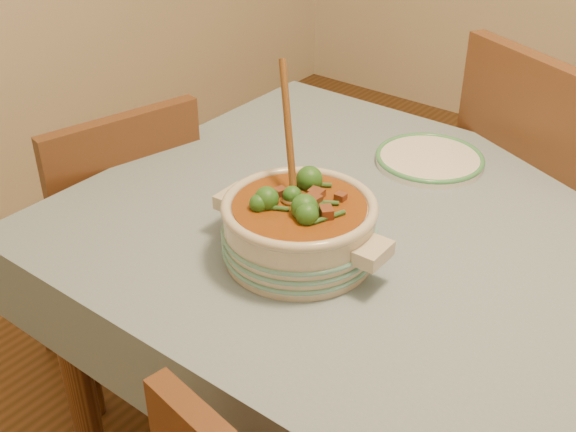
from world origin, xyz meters
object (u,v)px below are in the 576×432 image
object	(u,v)px
dining_table	(463,299)
chair_far	(548,210)
chair_left	(118,232)
stew_casserole	(299,223)
white_plate	(430,159)

from	to	relation	value
dining_table	chair_far	world-z (taller)	chair_far
dining_table	chair_left	distance (m)	0.97
dining_table	chair_far	size ratio (longest dim) A/B	1.67
dining_table	stew_casserole	xyz separation A→B (m)	(-0.27, -0.19, 0.17)
white_plate	chair_left	xyz separation A→B (m)	(-0.69, -0.41, -0.28)
white_plate	chair_left	bearing A→B (deg)	-149.32
dining_table	white_plate	world-z (taller)	white_plate
stew_casserole	chair_left	world-z (taller)	stew_casserole
white_plate	chair_far	size ratio (longest dim) A/B	0.26
stew_casserole	chair_far	distance (m)	0.86
stew_casserole	chair_left	bearing A→B (deg)	172.65
stew_casserole	chair_far	world-z (taller)	stew_casserole
stew_casserole	white_plate	size ratio (longest dim) A/B	1.41
dining_table	chair_far	xyz separation A→B (m)	(-0.04, 0.60, -0.10)
stew_casserole	chair_left	xyz separation A→B (m)	(-0.68, 0.09, -0.34)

